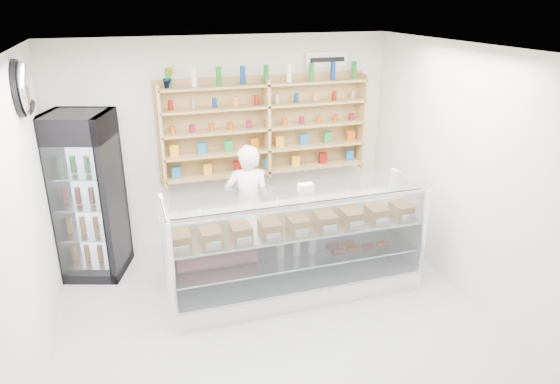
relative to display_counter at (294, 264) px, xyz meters
name	(u,v)px	position (x,y,z in m)	size (l,w,h in m)	color
room	(287,212)	(-0.38, -0.83, 1.05)	(5.00, 5.00, 5.00)	#A3A3A8
display_counter	(294,264)	(0.00, 0.00, 0.00)	(2.89, 0.86, 1.26)	white
shop_worker	(248,205)	(-0.32, 0.88, 0.44)	(0.57, 0.38, 1.57)	white
drinks_cooler	(87,196)	(-2.23, 1.19, 0.67)	(0.91, 0.90, 2.03)	black
wall_shelving	(267,128)	(0.12, 1.51, 1.25)	(2.84, 0.28, 1.33)	tan
potted_plant	(168,77)	(-1.13, 1.51, 1.97)	(0.14, 0.11, 0.26)	#1E6626
security_mirror	(25,88)	(-2.55, 0.37, 2.10)	(0.15, 0.50, 0.50)	silver
wall_sign	(327,59)	(1.02, 1.64, 2.10)	(0.62, 0.03, 0.20)	white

